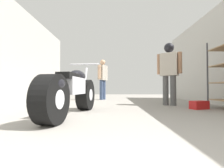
{
  "coord_description": "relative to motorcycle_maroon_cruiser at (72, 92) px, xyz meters",
  "views": [
    {
      "loc": [
        -0.16,
        -0.48,
        0.49
      ],
      "look_at": [
        -0.19,
        3.88,
        0.6
      ],
      "focal_mm": 26.43,
      "sensor_mm": 36.0,
      "label": 1
    }
  ],
  "objects": [
    {
      "name": "garage_partition_left",
      "position": [
        -2.03,
        1.33,
        1.03
      ],
      "size": [
        0.08,
        8.3,
        2.92
      ],
      "primitive_type": "cube",
      "color": "#B7B5AD",
      "rests_on": "ground_plane"
    },
    {
      "name": "ground_plane",
      "position": [
        0.89,
        1.33,
        -0.43
      ],
      "size": [
        18.11,
        18.11,
        0.0
      ],
      "primitive_type": "plane",
      "color": "gray"
    },
    {
      "name": "red_toolbox",
      "position": [
        2.76,
        0.97,
        -0.33
      ],
      "size": [
        0.46,
        0.35,
        0.19
      ],
      "primitive_type": "cube",
      "rotation": [
        0.0,
        0.0,
        0.36
      ],
      "color": "#B21919",
      "rests_on": "ground_plane"
    },
    {
      "name": "mechanic_in_blue",
      "position": [
        0.28,
        4.21,
        0.55
      ],
      "size": [
        0.42,
        0.68,
        1.74
      ],
      "color": "#384766",
      "rests_on": "ground_plane"
    },
    {
      "name": "motorcycle_maroon_cruiser",
      "position": [
        0.0,
        0.0,
        0.0
      ],
      "size": [
        0.7,
        2.24,
        1.04
      ],
      "color": "black",
      "rests_on": "ground_plane"
    },
    {
      "name": "mechanic_with_helmet",
      "position": [
        2.35,
        1.81,
        0.65
      ],
      "size": [
        0.65,
        0.49,
        1.8
      ],
      "color": "#4C4C4C",
      "rests_on": "ground_plane"
    }
  ]
}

